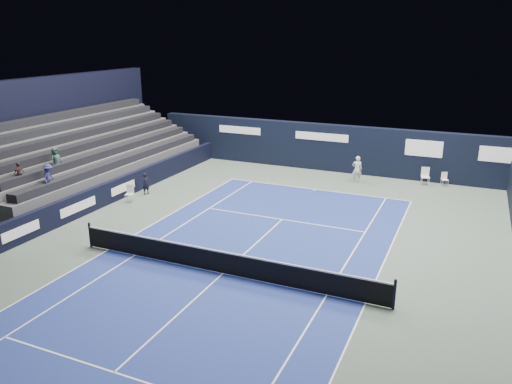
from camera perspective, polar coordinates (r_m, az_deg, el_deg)
ground at (r=21.02m, az=-1.29°, el=-7.06°), size 48.00×48.00×0.00m
court_surface at (r=19.41m, az=-3.82°, el=-9.29°), size 10.97×23.77×0.01m
folding_chair_back_a at (r=32.01m, az=18.79°, el=2.06°), size 0.57×0.60×1.07m
folding_chair_back_b at (r=32.21m, az=20.74°, el=1.50°), size 0.48×0.47×0.83m
line_judge_chair at (r=28.07m, az=-14.23°, el=-0.02°), size 0.52×0.51×0.94m
line_judge at (r=29.15m, az=-12.46°, el=0.93°), size 0.45×0.53×1.23m
court_markings at (r=19.41m, az=-3.82°, el=-9.28°), size 11.03×23.83×0.00m
tennis_net at (r=19.19m, az=-3.85°, el=-7.95°), size 12.90×0.10×1.10m
back_sponsor_wall at (r=33.60m, az=9.25°, el=4.96°), size 26.00×0.63×3.10m
side_barrier_left at (r=28.80m, az=-15.22°, el=0.48°), size 0.33×22.00×1.20m
spectator_stand at (r=31.63m, az=-19.65°, el=4.12°), size 6.00×18.00×6.40m
tennis_player at (r=31.38m, az=11.47°, el=2.58°), size 0.70×0.90×1.65m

